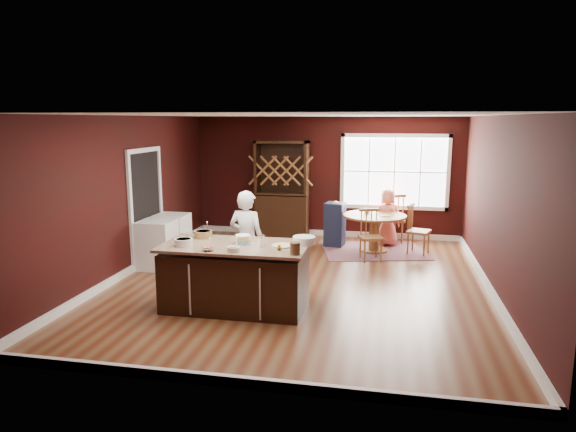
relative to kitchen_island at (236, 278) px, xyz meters
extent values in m
plane|color=brown|center=(0.69, 1.33, -0.44)|extent=(7.00, 7.00, 0.00)
plane|color=white|center=(0.69, 1.33, 2.26)|extent=(7.00, 7.00, 0.00)
plane|color=black|center=(0.69, 4.83, 0.91)|extent=(6.00, 0.00, 6.00)
plane|color=black|center=(0.69, -2.17, 0.91)|extent=(6.00, 0.00, 6.00)
plane|color=black|center=(-2.31, 1.33, 0.91)|extent=(0.00, 7.00, 7.00)
plane|color=black|center=(3.69, 1.33, 0.91)|extent=(0.00, 7.00, 7.00)
cube|color=black|center=(0.00, 0.00, -0.03)|extent=(1.96, 0.99, 0.83)
cube|color=tan|center=(0.00, 0.00, 0.46)|extent=(2.04, 1.07, 0.04)
cylinder|color=olive|center=(1.83, 3.59, -0.42)|extent=(0.59, 0.59, 0.04)
cylinder|color=olive|center=(1.83, 3.59, -0.08)|extent=(0.21, 0.21, 0.67)
cylinder|color=olive|center=(1.83, 3.59, 0.29)|extent=(1.26, 1.26, 0.04)
imported|color=white|center=(-0.06, 0.80, 0.35)|extent=(0.63, 0.47, 1.57)
cylinder|color=silver|center=(-0.68, -0.20, 0.53)|extent=(0.25, 0.25, 0.10)
cylinder|color=#AD904B|center=(-0.58, 0.32, 0.53)|extent=(0.27, 0.27, 0.10)
cylinder|color=white|center=(-0.25, -0.41, 0.51)|extent=(0.15, 0.15, 0.06)
cylinder|color=beige|center=(0.10, -0.38, 0.51)|extent=(0.18, 0.18, 0.07)
cylinder|color=silver|center=(0.40, -0.06, 0.56)|extent=(0.08, 0.08, 0.17)
cylinder|color=beige|center=(0.67, 0.02, 0.49)|extent=(0.30, 0.30, 0.02)
cylinder|color=white|center=(0.94, 0.21, 0.53)|extent=(0.31, 0.31, 0.11)
cylinder|color=#452E1D|center=(0.92, -0.36, 0.56)|extent=(0.13, 0.13, 0.16)
cube|color=brown|center=(1.83, 3.59, -0.43)|extent=(2.33, 1.99, 0.01)
imported|color=#F6806D|center=(2.08, 4.11, 0.17)|extent=(0.68, 0.53, 1.21)
cylinder|color=beige|center=(2.04, 3.48, 0.32)|extent=(0.20, 0.20, 0.01)
imported|color=white|center=(1.67, 3.75, 0.36)|extent=(0.14, 0.14, 0.10)
cube|color=black|center=(-0.28, 4.55, 0.65)|extent=(1.18, 0.49, 2.17)
cube|color=silver|center=(-1.95, 1.61, -0.01)|extent=(0.60, 0.58, 0.87)
cube|color=white|center=(-1.95, 2.25, -0.01)|extent=(0.60, 0.58, 0.86)
camera|label=1|loc=(2.06, -6.67, 2.20)|focal=32.00mm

